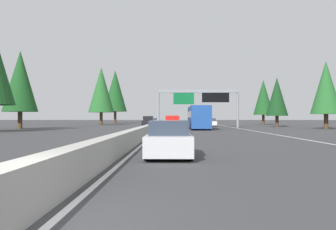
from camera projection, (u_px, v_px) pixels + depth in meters
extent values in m
plane|color=#38383A|center=(162.00, 126.00, 65.19)|extent=(320.00, 320.00, 0.00)
cube|color=#ADAAA3|center=(164.00, 122.00, 85.20)|extent=(180.00, 0.56, 0.90)
cube|color=silver|center=(218.00, 125.00, 75.00)|extent=(160.00, 0.16, 0.01)
cube|color=silver|center=(165.00, 125.00, 75.19)|extent=(160.00, 0.16, 0.01)
cylinder|color=gray|center=(158.00, 110.00, 54.75)|extent=(0.36, 0.36, 5.44)
cylinder|color=gray|center=(238.00, 110.00, 54.55)|extent=(0.36, 0.36, 5.44)
cube|color=gray|center=(198.00, 91.00, 54.67)|extent=(0.50, 12.32, 0.50)
cube|color=#0C602D|center=(184.00, 98.00, 54.55)|extent=(0.12, 3.20, 1.90)
cube|color=black|center=(216.00, 97.00, 54.47)|extent=(0.16, 4.20, 1.50)
cube|color=silver|center=(169.00, 143.00, 14.43)|extent=(4.40, 1.80, 0.76)
cube|color=#2D3847|center=(169.00, 128.00, 14.21)|extent=(2.46, 1.51, 0.56)
cylinder|color=black|center=(152.00, 146.00, 15.85)|extent=(0.64, 0.22, 0.64)
cylinder|color=black|center=(187.00, 146.00, 15.82)|extent=(0.64, 0.22, 0.64)
cylinder|color=black|center=(147.00, 152.00, 13.03)|extent=(0.64, 0.22, 0.64)
cylinder|color=black|center=(190.00, 152.00, 13.01)|extent=(0.64, 0.22, 0.64)
cube|color=#1E4793|center=(198.00, 117.00, 48.51)|extent=(11.50, 2.50, 2.90)
cube|color=#2D3847|center=(198.00, 114.00, 48.51)|extent=(11.04, 2.55, 0.84)
cylinder|color=black|center=(189.00, 125.00, 52.55)|extent=(1.00, 0.30, 1.00)
cylinder|color=black|center=(204.00, 125.00, 52.51)|extent=(1.00, 0.30, 1.00)
cylinder|color=black|center=(192.00, 126.00, 44.50)|extent=(1.00, 0.30, 1.00)
cylinder|color=black|center=(209.00, 126.00, 44.46)|extent=(1.00, 0.30, 1.00)
cube|color=white|center=(211.00, 123.00, 66.04)|extent=(4.40, 1.80, 0.76)
cube|color=#2D3847|center=(211.00, 120.00, 65.83)|extent=(2.46, 1.51, 0.56)
cylinder|color=black|center=(206.00, 124.00, 67.46)|extent=(0.64, 0.22, 0.64)
cylinder|color=black|center=(214.00, 124.00, 67.44)|extent=(0.64, 0.22, 0.64)
cylinder|color=black|center=(207.00, 124.00, 64.65)|extent=(0.64, 0.22, 0.64)
cylinder|color=black|center=(216.00, 124.00, 64.62)|extent=(0.64, 0.22, 0.64)
cube|color=#2D6B38|center=(202.00, 120.00, 87.21)|extent=(5.00, 1.95, 1.44)
cube|color=#2D3847|center=(203.00, 119.00, 84.91)|extent=(0.08, 1.48, 0.56)
cylinder|color=black|center=(198.00, 122.00, 88.92)|extent=(0.70, 0.24, 0.70)
cylinder|color=black|center=(205.00, 122.00, 88.89)|extent=(0.70, 0.24, 0.70)
cylinder|color=black|center=(199.00, 123.00, 85.52)|extent=(0.70, 0.24, 0.70)
cylinder|color=black|center=(206.00, 123.00, 85.49)|extent=(0.70, 0.24, 0.70)
cube|color=red|center=(172.00, 125.00, 48.32)|extent=(5.60, 2.00, 0.70)
cube|color=red|center=(172.00, 119.00, 49.34)|extent=(2.24, 1.84, 0.90)
cube|color=#2D3847|center=(172.00, 118.00, 49.34)|extent=(2.02, 1.92, 0.41)
cylinder|color=black|center=(166.00, 126.00, 50.18)|extent=(0.80, 0.28, 0.80)
cylinder|color=black|center=(178.00, 126.00, 50.16)|extent=(0.80, 0.28, 0.80)
cylinder|color=black|center=(166.00, 126.00, 46.49)|extent=(0.80, 0.28, 0.80)
cylinder|color=black|center=(179.00, 127.00, 46.46)|extent=(0.80, 0.28, 0.80)
cube|color=black|center=(148.00, 123.00, 68.05)|extent=(5.60, 2.00, 0.70)
cube|color=black|center=(148.00, 118.00, 69.06)|extent=(2.24, 1.84, 0.90)
cube|color=#2D3847|center=(148.00, 118.00, 69.06)|extent=(2.02, 1.92, 0.41)
cylinder|color=black|center=(144.00, 123.00, 69.91)|extent=(0.80, 0.28, 0.80)
cylinder|color=black|center=(153.00, 123.00, 69.88)|extent=(0.80, 0.28, 0.80)
cylinder|color=black|center=(143.00, 124.00, 66.21)|extent=(0.80, 0.28, 0.80)
cylinder|color=black|center=(152.00, 124.00, 66.19)|extent=(0.80, 0.28, 0.80)
cube|color=slate|center=(154.00, 122.00, 91.65)|extent=(4.40, 1.80, 0.76)
cube|color=#2D3847|center=(154.00, 119.00, 91.43)|extent=(2.46, 1.51, 0.56)
cylinder|color=black|center=(151.00, 122.00, 93.06)|extent=(0.64, 0.22, 0.64)
cylinder|color=black|center=(157.00, 122.00, 93.04)|extent=(0.64, 0.22, 0.64)
cylinder|color=black|center=(151.00, 122.00, 90.25)|extent=(0.64, 0.22, 0.64)
cylinder|color=black|center=(157.00, 122.00, 90.22)|extent=(0.64, 0.22, 0.64)
cylinder|color=#4C3823|center=(326.00, 121.00, 48.76)|extent=(0.59, 0.59, 2.08)
cone|color=#236028|center=(326.00, 87.00, 48.79)|extent=(4.17, 4.17, 7.39)
cylinder|color=#4C3823|center=(277.00, 121.00, 60.82)|extent=(0.56, 0.56, 1.88)
cone|color=#143D19|center=(277.00, 97.00, 60.85)|extent=(3.76, 3.76, 6.66)
cylinder|color=#4C3823|center=(263.00, 120.00, 78.48)|extent=(0.60, 0.60, 2.20)
cone|color=#194C1E|center=(263.00, 97.00, 78.52)|extent=(4.40, 4.40, 7.80)
cylinder|color=#4C3823|center=(20.00, 120.00, 49.13)|extent=(0.62, 0.62, 2.41)
cone|color=#194C1E|center=(20.00, 81.00, 49.17)|extent=(4.82, 4.82, 8.54)
cylinder|color=#4C3823|center=(101.00, 119.00, 74.64)|extent=(0.65, 0.65, 2.70)
cone|color=#236028|center=(101.00, 90.00, 74.68)|extent=(5.40, 5.40, 9.58)
cylinder|color=#4C3823|center=(115.00, 117.00, 98.85)|extent=(0.72, 0.72, 3.28)
cone|color=#194C1E|center=(115.00, 91.00, 98.90)|extent=(6.56, 6.56, 11.64)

